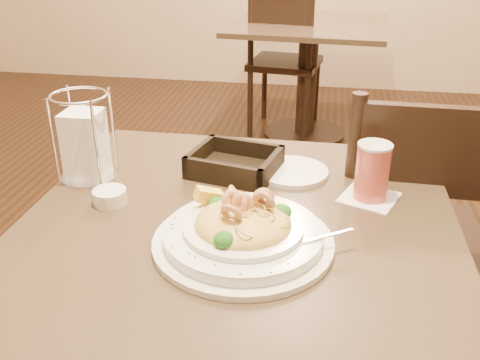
% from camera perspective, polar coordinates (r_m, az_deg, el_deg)
% --- Properties ---
extents(main_table, '(0.90, 0.90, 0.72)m').
position_cam_1_polar(main_table, '(1.25, -0.16, -13.20)').
color(main_table, black).
rests_on(main_table, ground).
extents(background_table, '(0.97, 0.97, 0.72)m').
position_cam_1_polar(background_table, '(3.39, 7.26, 12.54)').
color(background_table, black).
rests_on(background_table, ground).
extents(dining_chair_near, '(0.43, 0.43, 0.93)m').
position_cam_1_polar(dining_chair_near, '(1.56, 17.74, -5.52)').
color(dining_chair_near, black).
rests_on(dining_chair_near, ground).
extents(dining_chair_far, '(0.47, 0.47, 0.93)m').
position_cam_1_polar(dining_chair_far, '(3.44, 4.70, 12.90)').
color(dining_chair_far, black).
rests_on(dining_chair_far, ground).
extents(pasta_bowl, '(0.38, 0.35, 0.11)m').
position_cam_1_polar(pasta_bowl, '(1.01, 0.33, -5.40)').
color(pasta_bowl, white).
rests_on(pasta_bowl, main_table).
extents(drink_glass, '(0.15, 0.15, 0.13)m').
position_cam_1_polar(drink_glass, '(1.20, 13.92, 0.84)').
color(drink_glass, white).
rests_on(drink_glass, main_table).
extents(bread_basket, '(0.23, 0.21, 0.06)m').
position_cam_1_polar(bread_basket, '(1.31, -0.57, 1.63)').
color(bread_basket, black).
rests_on(bread_basket, main_table).
extents(napkin_caddy, '(0.13, 0.13, 0.21)m').
position_cam_1_polar(napkin_caddy, '(1.30, -16.20, 3.83)').
color(napkin_caddy, silver).
rests_on(napkin_caddy, main_table).
extents(side_plate, '(0.20, 0.20, 0.01)m').
position_cam_1_polar(side_plate, '(1.31, 5.59, 0.90)').
color(side_plate, white).
rests_on(side_plate, main_table).
extents(butter_ramekin, '(0.08, 0.08, 0.03)m').
position_cam_1_polar(butter_ramekin, '(1.20, -13.72, -1.73)').
color(butter_ramekin, white).
rests_on(butter_ramekin, main_table).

